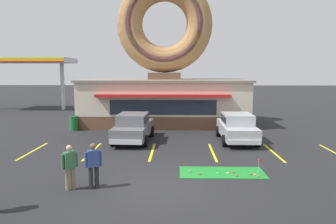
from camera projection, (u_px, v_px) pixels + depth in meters
ground_plane at (157, 188)px, 11.29m from camera, size 160.00×160.00×0.00m
donut_shop_building at (165, 74)px, 24.65m from camera, size 12.30×6.75×10.96m
putting_mat at (222, 173)px, 12.90m from camera, size 3.32×1.49×0.03m
mini_donut_near_left at (236, 176)px, 12.43m from camera, size 0.13×0.13×0.04m
mini_donut_near_right at (228, 173)px, 12.75m from camera, size 0.13×0.13×0.04m
mini_donut_mid_left at (233, 172)px, 12.85m from camera, size 0.13×0.13×0.04m
mini_donut_mid_centre at (255, 175)px, 12.55m from camera, size 0.13×0.13×0.04m
mini_donut_mid_right at (250, 174)px, 12.62m from camera, size 0.13×0.13×0.04m
mini_donut_far_left at (199, 174)px, 12.64m from camera, size 0.13×0.13×0.04m
mini_donut_far_centre at (190, 171)px, 12.98m from camera, size 0.13×0.13×0.04m
mini_donut_far_right at (258, 176)px, 12.35m from camera, size 0.13×0.13×0.04m
golf_ball at (217, 173)px, 12.78m from camera, size 0.04×0.04×0.04m
putting_flag_pin at (259, 163)px, 12.78m from camera, size 0.13×0.01×0.55m
car_silver at (237, 126)px, 18.56m from camera, size 1.98×4.56×1.60m
car_grey at (133, 126)px, 18.61m from camera, size 2.14×4.63×1.60m
pedestrian_blue_sweater_man at (93, 164)px, 11.10m from camera, size 0.55×0.37×1.58m
pedestrian_hooded_kid at (70, 165)px, 11.01m from camera, size 0.45×0.45×1.54m
trash_bin at (74, 123)px, 22.05m from camera, size 0.57×0.57×0.97m
gas_station_canopy at (28, 62)px, 33.59m from camera, size 9.00×4.46×5.30m
parking_stripe_far_left at (33, 151)px, 16.43m from camera, size 0.12×3.60×0.01m
parking_stripe_left at (92, 151)px, 16.34m from camera, size 0.12×3.60×0.01m
parking_stripe_mid_left at (152, 152)px, 16.26m from camera, size 0.12×3.60×0.01m
parking_stripe_centre at (213, 152)px, 16.18m from camera, size 0.12×3.60×0.01m
parking_stripe_mid_right at (274, 153)px, 16.10m from camera, size 0.12×3.60×0.01m
parking_stripe_right at (335, 153)px, 16.01m from camera, size 0.12×3.60×0.01m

